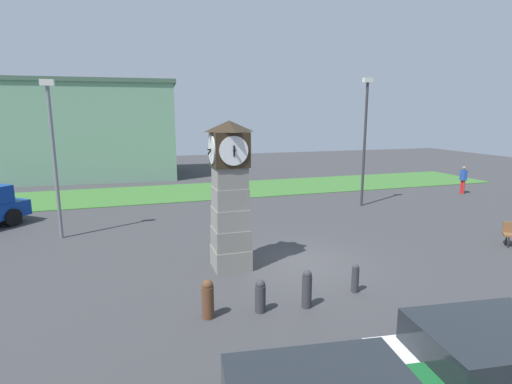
% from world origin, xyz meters
% --- Properties ---
extents(ground_plane, '(74.61, 74.61, 0.00)m').
position_xyz_m(ground_plane, '(0.00, 0.00, 0.00)').
color(ground_plane, '#38383A').
extents(clock_tower, '(1.38, 1.38, 4.77)m').
position_xyz_m(clock_tower, '(-2.38, 0.37, 2.37)').
color(clock_tower, gray).
rests_on(clock_tower, ground_plane).
extents(bollard_near_tower, '(0.21, 0.21, 0.83)m').
position_xyz_m(bollard_near_tower, '(0.53, -2.50, 0.42)').
color(bollard_near_tower, '#333338').
rests_on(bollard_near_tower, ground_plane).
extents(bollard_mid_row, '(0.26, 0.26, 1.03)m').
position_xyz_m(bollard_mid_row, '(-1.16, -2.94, 0.52)').
color(bollard_mid_row, '#333338').
rests_on(bollard_mid_row, ground_plane).
extents(bollard_far_row, '(0.28, 0.28, 0.87)m').
position_xyz_m(bollard_far_row, '(-2.39, -2.81, 0.44)').
color(bollard_far_row, '#333338').
rests_on(bollard_far_row, ground_plane).
extents(bollard_end_row, '(0.30, 0.30, 1.00)m').
position_xyz_m(bollard_end_row, '(-3.72, -2.71, 0.51)').
color(bollard_end_row, brown).
rests_on(bollard_end_row, ground_plane).
extents(car_by_building, '(4.43, 2.45, 1.54)m').
position_xyz_m(car_by_building, '(0.38, -7.27, 0.79)').
color(car_by_building, silver).
rests_on(car_by_building, ground_plane).
extents(pedestrian_near_bench, '(0.28, 0.42, 1.74)m').
position_xyz_m(pedestrian_near_bench, '(14.62, 8.04, 1.00)').
color(pedestrian_near_bench, red).
rests_on(pedestrian_near_bench, ground_plane).
extents(street_lamp_near_road, '(0.50, 0.24, 6.26)m').
position_xyz_m(street_lamp_near_road, '(-8.21, 5.52, 3.62)').
color(street_lamp_near_road, slate).
rests_on(street_lamp_near_road, ground_plane).
extents(street_lamp_far_side, '(0.50, 0.24, 6.82)m').
position_xyz_m(street_lamp_far_side, '(6.67, 6.99, 3.91)').
color(street_lamp_far_side, '#333338').
rests_on(street_lamp_far_side, ground_plane).
extents(warehouse_blue_far, '(13.25, 8.61, 7.47)m').
position_xyz_m(warehouse_blue_far, '(-8.03, 22.59, 3.74)').
color(warehouse_blue_far, gray).
rests_on(warehouse_blue_far, ground_plane).
extents(grass_verge_far, '(44.77, 5.91, 0.04)m').
position_xyz_m(grass_verge_far, '(-2.48, 13.68, 0.02)').
color(grass_verge_far, '#386B2D').
rests_on(grass_verge_far, ground_plane).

